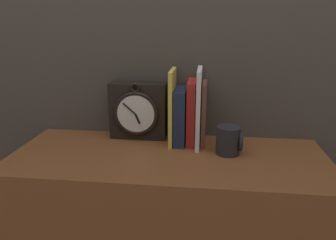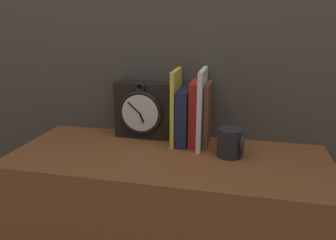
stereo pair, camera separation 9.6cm
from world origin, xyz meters
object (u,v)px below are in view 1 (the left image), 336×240
(book_slot4_brown, at_px, (204,113))
(book_slot0_yellow, at_px, (173,107))
(mug, at_px, (229,140))
(book_slot3_white, at_px, (199,108))
(clock, at_px, (138,111))
(book_slot1_navy, at_px, (180,116))
(book_slot2_red, at_px, (191,112))

(book_slot4_brown, bearing_deg, book_slot0_yellow, -176.54)
(mug, bearing_deg, book_slot3_white, 143.75)
(clock, height_order, book_slot0_yellow, book_slot0_yellow)
(book_slot1_navy, bearing_deg, mug, -27.83)
(book_slot0_yellow, relative_size, book_slot1_navy, 1.34)
(clock, relative_size, book_slot1_navy, 1.10)
(clock, xyz_separation_m, book_slot3_white, (0.21, -0.04, 0.03))
(book_slot3_white, bearing_deg, mug, -36.25)
(book_slot0_yellow, xyz_separation_m, book_slot1_navy, (0.02, 0.00, -0.03))
(book_slot4_brown, bearing_deg, clock, 174.37)
(book_slot0_yellow, xyz_separation_m, book_slot3_white, (0.08, -0.01, 0.00))
(book_slot0_yellow, relative_size, book_slot3_white, 0.98)
(book_slot1_navy, relative_size, mug, 2.09)
(book_slot0_yellow, height_order, book_slot3_white, book_slot3_white)
(book_slot4_brown, height_order, mug, book_slot4_brown)
(book_slot3_white, bearing_deg, book_slot4_brown, 43.48)
(clock, distance_m, mug, 0.33)
(clock, xyz_separation_m, mug, (0.30, -0.11, -0.05))
(book_slot1_navy, relative_size, book_slot2_red, 0.87)
(clock, bearing_deg, book_slot3_white, -10.46)
(book_slot2_red, height_order, mug, book_slot2_red)
(clock, height_order, book_slot4_brown, book_slot4_brown)
(book_slot0_yellow, bearing_deg, book_slot1_navy, 3.13)
(book_slot0_yellow, distance_m, mug, 0.21)
(book_slot2_red, bearing_deg, clock, 172.91)
(book_slot1_navy, distance_m, book_slot3_white, 0.07)
(mug, bearing_deg, book_slot0_yellow, 155.84)
(book_slot1_navy, relative_size, book_slot3_white, 0.73)
(book_slot1_navy, height_order, book_slot3_white, book_slot3_white)
(book_slot1_navy, bearing_deg, book_slot3_white, -10.86)
(book_slot2_red, bearing_deg, book_slot1_navy, -173.59)
(book_slot1_navy, relative_size, book_slot4_brown, 0.89)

